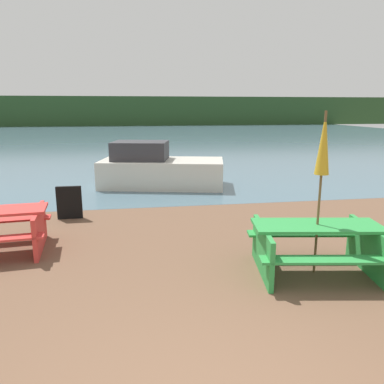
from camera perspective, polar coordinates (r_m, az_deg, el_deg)
water at (r=34.28m, az=-8.46°, el=8.47°), size 60.00×50.00×0.00m
far_treeline at (r=54.20m, az=-8.89°, el=12.09°), size 80.00×1.60×4.00m
picnic_table_green at (r=6.01m, az=18.36°, el=-7.43°), size 2.08×1.66×0.77m
umbrella_gold at (r=5.69m, az=19.39°, el=6.47°), size 0.21×0.21×2.43m
boat at (r=12.01m, az=-5.12°, el=3.48°), size 4.13×2.56×1.43m
signboard at (r=8.90m, az=-18.19°, el=-1.54°), size 0.55×0.08×0.75m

